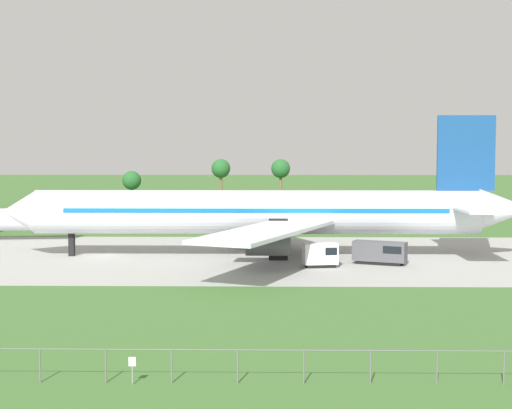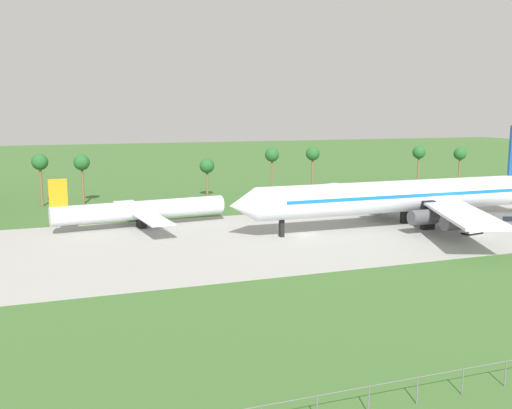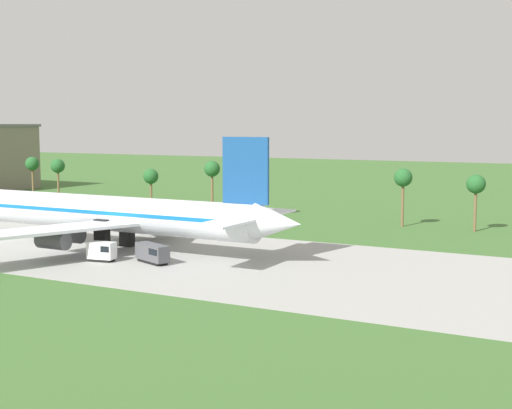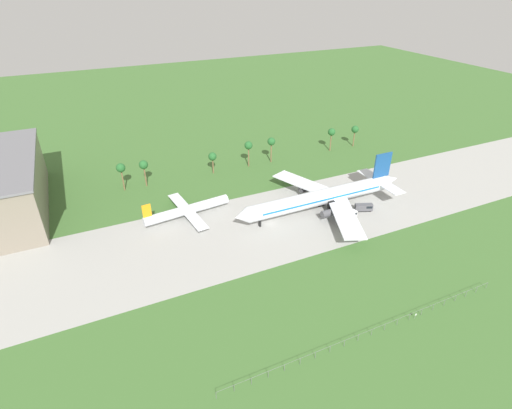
{
  "view_description": "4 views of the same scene",
  "coord_description": "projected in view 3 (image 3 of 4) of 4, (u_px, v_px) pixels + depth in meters",
  "views": [
    {
      "loc": [
        21.96,
        -101.37,
        14.27
      ],
      "look_at": [
        20.1,
        0.09,
        6.81
      ],
      "focal_mm": 55.0,
      "sensor_mm": 36.0,
      "label": 1
    },
    {
      "loc": [
        -39.91,
        -87.24,
        20.94
      ],
      "look_at": [
        -8.66,
        0.09,
        5.81
      ],
      "focal_mm": 40.0,
      "sensor_mm": 36.0,
      "label": 2
    },
    {
      "loc": [
        96.58,
        -89.78,
        20.04
      ],
      "look_at": [
        48.87,
        0.09,
        8.65
      ],
      "focal_mm": 50.0,
      "sensor_mm": 36.0,
      "label": 3
    },
    {
      "loc": [
        -53.95,
        -104.95,
        76.57
      ],
      "look_at": [
        -3.28,
        5.0,
        6.0
      ],
      "focal_mm": 28.0,
      "sensor_mm": 36.0,
      "label": 4
    }
  ],
  "objects": [
    {
      "name": "baggage_tug",
      "position": [
        102.0,
        251.0,
        104.95
      ],
      "size": [
        4.3,
        2.62,
        2.88
      ],
      "color": "black",
      "rests_on": "ground_plane"
    },
    {
      "name": "jet_airliner",
      "position": [
        108.0,
        214.0,
        115.34
      ],
      "size": [
        69.2,
        54.82,
        18.33
      ],
      "color": "silver",
      "rests_on": "ground_plane"
    },
    {
      "name": "taxiway_strip",
      "position": [
        12.0,
        239.0,
        126.04
      ],
      "size": [
        320.0,
        44.0,
        0.02
      ],
      "color": "#9E9E99",
      "rests_on": "ground_plane"
    },
    {
      "name": "palm_tree_row",
      "position": [
        209.0,
        173.0,
        161.04
      ],
      "size": [
        116.8,
        3.6,
        11.99
      ],
      "color": "brown",
      "rests_on": "ground_plane"
    },
    {
      "name": "ground_plane",
      "position": [
        12.0,
        239.0,
        126.04
      ],
      "size": [
        600.0,
        600.0,
        0.0
      ],
      "primitive_type": "plane",
      "color": "#3D662D"
    },
    {
      "name": "catering_van",
      "position": [
        153.0,
        253.0,
        103.54
      ],
      "size": [
        6.72,
        4.27,
        2.8
      ],
      "color": "black",
      "rests_on": "ground_plane"
    }
  ]
}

